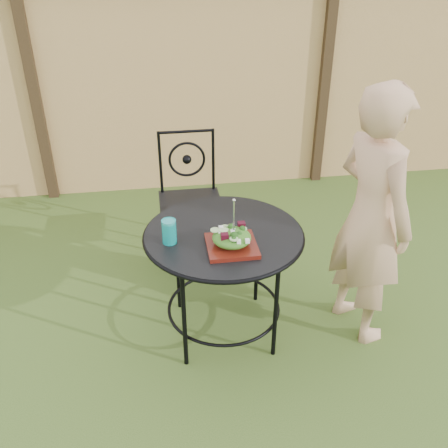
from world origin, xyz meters
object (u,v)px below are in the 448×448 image
(patio_table, at_px, (224,253))
(diner, at_px, (371,218))
(salad_plate, at_px, (232,246))
(patio_chair, at_px, (190,194))

(patio_table, distance_m, diner, 0.87)
(salad_plate, bearing_deg, patio_chair, 97.12)
(diner, distance_m, salad_plate, 0.83)
(patio_table, height_order, patio_chair, patio_chair)
(patio_chair, height_order, salad_plate, patio_chair)
(diner, bearing_deg, salad_plate, 79.48)
(patio_table, relative_size, diner, 0.59)
(salad_plate, bearing_deg, patio_table, 96.96)
(patio_chair, xyz_separation_m, salad_plate, (0.14, -1.10, 0.23))
(patio_table, distance_m, salad_plate, 0.22)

